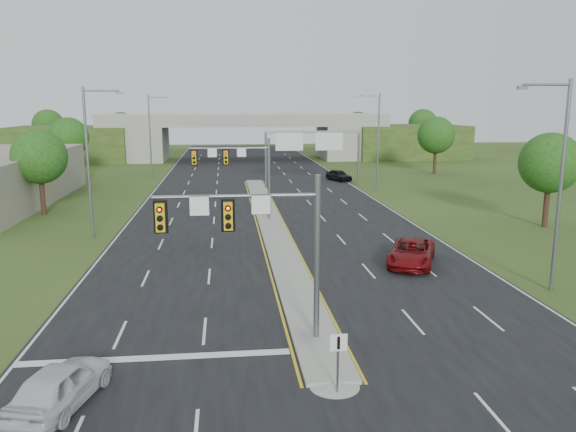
% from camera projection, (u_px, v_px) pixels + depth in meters
% --- Properties ---
extents(ground, '(240.00, 240.00, 0.00)m').
position_uv_depth(ground, '(316.00, 340.00, 23.58)').
color(ground, '#2F4217').
rests_on(ground, ground).
extents(road, '(24.00, 160.00, 0.02)m').
position_uv_depth(road, '(262.00, 201.00, 57.69)').
color(road, black).
rests_on(road, ground).
extents(median, '(2.00, 54.00, 0.16)m').
position_uv_depth(median, '(271.00, 224.00, 45.98)').
color(median, gray).
rests_on(median, road).
extents(median_nose, '(2.00, 2.00, 0.16)m').
position_uv_depth(median_nose, '(334.00, 384.00, 19.66)').
color(median_nose, gray).
rests_on(median_nose, road).
extents(lane_markings, '(23.72, 160.00, 0.01)m').
position_uv_depth(lane_markings, '(259.00, 212.00, 51.69)').
color(lane_markings, gold).
rests_on(lane_markings, road).
extents(signal_mast_near, '(6.62, 0.60, 7.00)m').
position_uv_depth(signal_mast_near, '(261.00, 232.00, 22.34)').
color(signal_mast_near, slate).
rests_on(signal_mast_near, ground).
extents(signal_mast_far, '(6.62, 0.60, 7.00)m').
position_uv_depth(signal_mast_far, '(242.00, 166.00, 46.71)').
color(signal_mast_far, slate).
rests_on(signal_mast_far, ground).
extents(keep_right_sign, '(0.60, 0.13, 2.20)m').
position_uv_depth(keep_right_sign, '(338.00, 353.00, 18.87)').
color(keep_right_sign, slate).
rests_on(keep_right_sign, ground).
extents(sign_gantry, '(11.58, 0.44, 6.67)m').
position_uv_depth(sign_gantry, '(311.00, 143.00, 67.07)').
color(sign_gantry, slate).
rests_on(sign_gantry, ground).
extents(overpass, '(80.00, 14.00, 8.10)m').
position_uv_depth(overpass, '(245.00, 140.00, 100.86)').
color(overpass, gray).
rests_on(overpass, ground).
extents(lightpole_l_mid, '(2.85, 0.25, 11.00)m').
position_uv_depth(lightpole_l_mid, '(90.00, 156.00, 40.43)').
color(lightpole_l_mid, slate).
rests_on(lightpole_l_mid, ground).
extents(lightpole_l_far, '(2.85, 0.25, 11.00)m').
position_uv_depth(lightpole_l_far, '(151.00, 132.00, 74.54)').
color(lightpole_l_far, slate).
rests_on(lightpole_l_far, ground).
extents(lightpole_r_near, '(2.85, 0.25, 11.00)m').
position_uv_depth(lightpole_r_near, '(558.00, 177.00, 28.72)').
color(lightpole_r_near, slate).
rests_on(lightpole_r_near, ground).
extents(lightpole_r_far, '(2.85, 0.25, 11.00)m').
position_uv_depth(lightpole_r_far, '(377.00, 138.00, 62.83)').
color(lightpole_r_far, slate).
rests_on(lightpole_r_far, ground).
extents(tree_l_near, '(4.80, 4.80, 7.60)m').
position_uv_depth(tree_l_near, '(39.00, 157.00, 49.62)').
color(tree_l_near, '#382316').
rests_on(tree_l_near, ground).
extents(tree_l_mid, '(5.20, 5.20, 8.12)m').
position_uv_depth(tree_l_mid, '(68.00, 137.00, 73.49)').
color(tree_l_mid, '#382316').
rests_on(tree_l_mid, ground).
extents(tree_r_near, '(4.80, 4.80, 7.60)m').
position_uv_depth(tree_r_near, '(550.00, 163.00, 44.47)').
color(tree_r_near, '#382316').
rests_on(tree_r_near, ground).
extents(tree_r_mid, '(5.20, 5.20, 8.12)m').
position_uv_depth(tree_r_mid, '(436.00, 135.00, 78.96)').
color(tree_r_mid, '#382316').
rests_on(tree_r_mid, ground).
extents(tree_back_a, '(6.00, 6.00, 8.85)m').
position_uv_depth(tree_back_a, '(48.00, 125.00, 109.90)').
color(tree_back_a, '#382316').
rests_on(tree_back_a, ground).
extents(tree_back_b, '(5.60, 5.60, 8.32)m').
position_uv_depth(tree_back_b, '(121.00, 126.00, 111.50)').
color(tree_back_b, '#382316').
rests_on(tree_back_b, ground).
extents(tree_back_c, '(5.60, 5.60, 8.32)m').
position_uv_depth(tree_back_c, '(358.00, 125.00, 116.75)').
color(tree_back_c, '#382316').
rests_on(tree_back_c, ground).
extents(tree_back_d, '(6.00, 6.00, 8.85)m').
position_uv_depth(tree_back_d, '(423.00, 123.00, 118.22)').
color(tree_back_d, '#382316').
rests_on(tree_back_d, ground).
extents(car_white, '(2.89, 4.74, 1.51)m').
position_uv_depth(car_white, '(60.00, 385.00, 18.25)').
color(car_white, silver).
rests_on(car_white, road).
extents(car_far_a, '(4.57, 6.06, 1.53)m').
position_uv_depth(car_far_a, '(412.00, 253.00, 34.51)').
color(car_far_a, maroon).
rests_on(car_far_a, road).
extents(car_far_c, '(3.24, 4.60, 1.45)m').
position_uv_depth(car_far_c, '(339.00, 175.00, 72.80)').
color(car_far_c, black).
rests_on(car_far_c, road).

